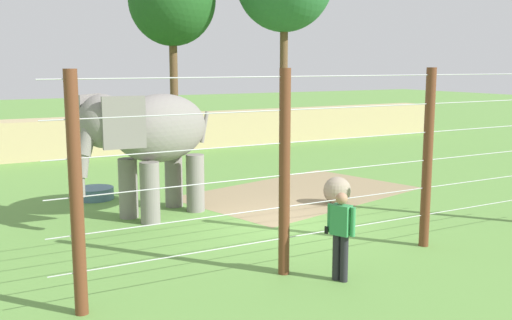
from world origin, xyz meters
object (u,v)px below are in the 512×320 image
at_px(elephant, 151,135).
at_px(enrichment_ball, 337,190).
at_px(zookeeper, 341,232).
at_px(water_tub, 95,193).

distance_m(elephant, enrichment_ball, 5.52).
xyz_separation_m(zookeeper, water_tub, (-2.31, 8.93, -0.74)).
bearing_deg(enrichment_ball, elephant, 166.79).
bearing_deg(water_tub, zookeeper, -75.48).
height_order(enrichment_ball, water_tub, enrichment_ball).
relative_size(elephant, water_tub, 3.80).
bearing_deg(zookeeper, water_tub, 104.52).
distance_m(zookeeper, water_tub, 9.26).
relative_size(enrichment_ball, water_tub, 0.72).
distance_m(enrichment_ball, water_tub, 7.15).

